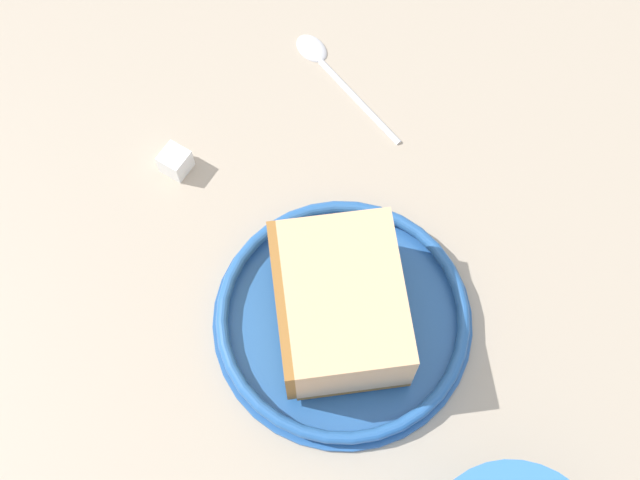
{
  "coord_description": "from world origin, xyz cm",
  "views": [
    {
      "loc": [
        -11.83,
        -18.88,
        53.33
      ],
      "look_at": [
        -6.21,
        2.28,
        3.0
      ],
      "focal_mm": 45.94,
      "sensor_mm": 36.0,
      "label": 1
    }
  ],
  "objects_px": {
    "sugar_cube": "(175,162)",
    "small_plate": "(343,317)",
    "cake_slice": "(340,305)",
    "teaspoon": "(328,63)"
  },
  "relations": [
    {
      "from": "teaspoon",
      "to": "sugar_cube",
      "type": "relative_size",
      "value": 6.29
    },
    {
      "from": "small_plate",
      "to": "teaspoon",
      "type": "bearing_deg",
      "value": 77.59
    },
    {
      "from": "small_plate",
      "to": "sugar_cube",
      "type": "xyz_separation_m",
      "value": [
        -0.09,
        0.15,
        0.0
      ]
    },
    {
      "from": "cake_slice",
      "to": "sugar_cube",
      "type": "height_order",
      "value": "cake_slice"
    },
    {
      "from": "small_plate",
      "to": "sugar_cube",
      "type": "distance_m",
      "value": 0.17
    },
    {
      "from": "small_plate",
      "to": "cake_slice",
      "type": "relative_size",
      "value": 1.56
    },
    {
      "from": "cake_slice",
      "to": "sugar_cube",
      "type": "relative_size",
      "value": 5.97
    },
    {
      "from": "small_plate",
      "to": "cake_slice",
      "type": "bearing_deg",
      "value": 172.66
    },
    {
      "from": "cake_slice",
      "to": "sugar_cube",
      "type": "xyz_separation_m",
      "value": [
        -0.08,
        0.15,
        -0.03
      ]
    },
    {
      "from": "sugar_cube",
      "to": "small_plate",
      "type": "bearing_deg",
      "value": -59.28
    }
  ]
}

